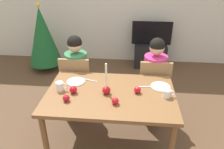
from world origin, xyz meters
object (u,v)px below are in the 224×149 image
Objects in this scene: person_left_child at (77,77)px; mug_left at (60,87)px; chair_right at (153,85)px; apple_near_candle at (137,90)px; apple_far_edge at (66,98)px; tv_stand at (150,55)px; dining_table at (110,99)px; chair_left at (77,82)px; tv at (152,33)px; christmas_tree at (43,36)px; candle_centerpiece at (106,88)px; plate_right at (160,87)px; mug_right at (167,93)px; apple_by_left_plate at (73,90)px; apple_by_right_mug at (115,101)px; person_right_child at (154,80)px; plate_left at (76,82)px.

person_left_child is 9.02× the size of mug_left.
chair_right reaches higher than apple_near_candle.
apple_near_candle is 0.76m from apple_far_edge.
tv_stand is at bearing 55.77° from person_left_child.
tv_stand is (0.60, 2.30, -0.43)m from dining_table.
tv is (1.13, 1.69, 0.20)m from chair_left.
christmas_tree is 2.41m from apple_far_edge.
christmas_tree is 2.47m from candle_centerpiece.
plate_right is (0.55, 0.17, 0.09)m from dining_table.
candle_centerpiece is 0.64m from mug_right.
tv reaches higher than apple_by_left_plate.
candle_centerpiece reaches higher than apple_by_right_mug.
person_left_child and person_right_child have the same top height.
person_right_child is 2.43m from christmas_tree.
christmas_tree reaches higher than person_left_child.
person_right_child is 5.37× the size of plate_right.
person_right_child is 1.83× the size of tv_stand.
christmas_tree is 2.29m from apple_by_left_plate.
candle_centerpiece is at bearing -155.25° from dining_table.
person_left_child is at bearing 156.63° from plate_right.
apple_by_right_mug is (-0.54, -2.50, 0.55)m from tv_stand.
candle_centerpiece is (0.48, -0.66, 0.25)m from person_left_child.
christmas_tree reaches higher than tv.
dining_table is 1.19× the size of person_left_child.
chair_right is 2.45m from christmas_tree.
chair_right is at bearing -92.49° from tv_stand.
apple_far_edge is at bearing -163.08° from apple_near_candle.
tv_stand is (1.13, 1.66, -0.33)m from person_left_child.
dining_table is at bearing -104.70° from tv.
mug_left reaches higher than apple_far_edge.
christmas_tree reaches higher than mug_left.
plate_right is (-0.05, -2.13, 0.05)m from tv.
plate_left is 2.89× the size of apple_by_right_mug.
plate_right is at bearing -91.33° from tv.
apple_by_left_plate is at bearing -12.06° from mug_left.
tv is 6.18× the size of mug_right.
person_right_child is at bearing 1.76° from chair_left.
dining_table is at bearing -49.12° from chair_left.
person_right_child reaches higher than mug_left.
mug_left is at bearing -121.86° from plate_left.
tv is 2.34m from plate_left.
chair_left is 0.49m from plate_left.
tv_stand is 4.93× the size of mug_left.
apple_by_left_plate is 1.13× the size of apple_far_edge.
person_left_child is at bearing 102.47° from plate_left.
candle_centerpiece is at bearing -172.09° from apple_near_candle.
apple_far_edge is at bearing -90.85° from plate_left.
candle_centerpiece is at bearing -130.91° from person_right_child.
christmas_tree is at bearing -170.99° from tv.
apple_by_left_plate reaches higher than tv_stand.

